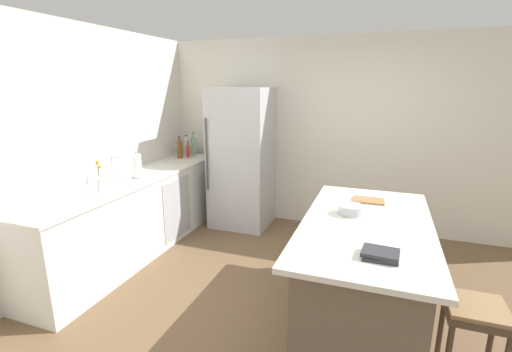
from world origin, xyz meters
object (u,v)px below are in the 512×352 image
(cookbook_stack, at_px, (380,254))
(flower_vase, at_px, (100,182))
(soda_bottle, at_px, (187,147))
(gin_bottle, at_px, (194,146))
(whiskey_bottle, at_px, (180,150))
(cutting_board, at_px, (368,200))
(sink_faucet, at_px, (113,168))
(kitchen_island, at_px, (363,272))
(mixing_bowl, at_px, (351,210))
(refrigerator, at_px, (242,158))
(hot_sauce_bottle, at_px, (188,151))
(bar_stool, at_px, (475,322))
(paper_towel_roll, at_px, (137,166))

(cookbook_stack, bearing_deg, flower_vase, 170.00)
(soda_bottle, bearing_deg, gin_bottle, 50.34)
(whiskey_bottle, bearing_deg, cutting_board, -21.34)
(cookbook_stack, bearing_deg, sink_faucet, 163.88)
(kitchen_island, height_order, mixing_bowl, mixing_bowl)
(refrigerator, xyz_separation_m, flower_vase, (-0.78, -1.85, 0.06))
(hot_sauce_bottle, bearing_deg, soda_bottle, 129.51)
(flower_vase, relative_size, whiskey_bottle, 1.03)
(sink_faucet, relative_size, cutting_board, 1.03)
(bar_stool, distance_m, paper_towel_roll, 3.47)
(cutting_board, bearing_deg, sink_faucet, -172.47)
(sink_faucet, height_order, paper_towel_roll, paper_towel_roll)
(sink_faucet, bearing_deg, flower_vase, -70.42)
(flower_vase, xyz_separation_m, whiskey_bottle, (-0.15, 1.74, 0.02))
(flower_vase, bearing_deg, kitchen_island, 2.85)
(bar_stool, height_order, cookbook_stack, cookbook_stack)
(bar_stool, bearing_deg, flower_vase, 172.72)
(whiskey_bottle, bearing_deg, refrigerator, 7.17)
(kitchen_island, relative_size, mixing_bowl, 8.97)
(bar_stool, bearing_deg, kitchen_island, 142.19)
(cutting_board, bearing_deg, whiskey_bottle, 158.66)
(gin_bottle, distance_m, cookbook_stack, 3.69)
(flower_vase, bearing_deg, paper_towel_roll, 91.31)
(flower_vase, height_order, cookbook_stack, flower_vase)
(refrigerator, height_order, mixing_bowl, refrigerator)
(bar_stool, distance_m, cookbook_stack, 0.71)
(flower_vase, xyz_separation_m, gin_bottle, (-0.07, 2.01, 0.04))
(kitchen_island, distance_m, sink_faucet, 2.76)
(refrigerator, xyz_separation_m, hot_sauce_bottle, (-0.85, -0.02, 0.06))
(sink_faucet, relative_size, cookbook_stack, 1.24)
(hot_sauce_bottle, bearing_deg, mixing_bowl, -32.08)
(flower_vase, distance_m, soda_bottle, 1.93)
(flower_vase, relative_size, cookbook_stack, 1.34)
(hot_sauce_bottle, height_order, cutting_board, hot_sauce_bottle)
(sink_faucet, relative_size, paper_towel_roll, 0.96)
(paper_towel_roll, distance_m, cookbook_stack, 2.89)
(whiskey_bottle, bearing_deg, mixing_bowl, -29.66)
(sink_faucet, bearing_deg, paper_towel_roll, 67.53)
(flower_vase, bearing_deg, cookbook_stack, -10.00)
(bar_stool, relative_size, soda_bottle, 2.13)
(refrigerator, distance_m, mixing_bowl, 2.27)
(flower_vase, bearing_deg, soda_bottle, 94.12)
(soda_bottle, bearing_deg, hot_sauce_bottle, -50.49)
(soda_bottle, relative_size, cutting_board, 1.06)
(sink_faucet, bearing_deg, hot_sauce_bottle, 88.02)
(hot_sauce_bottle, height_order, mixing_bowl, hot_sauce_bottle)
(sink_faucet, height_order, hot_sauce_bottle, sink_faucet)
(soda_bottle, bearing_deg, bar_stool, -34.52)
(whiskey_bottle, distance_m, cookbook_stack, 3.58)
(hot_sauce_bottle, bearing_deg, whiskey_bottle, -129.09)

